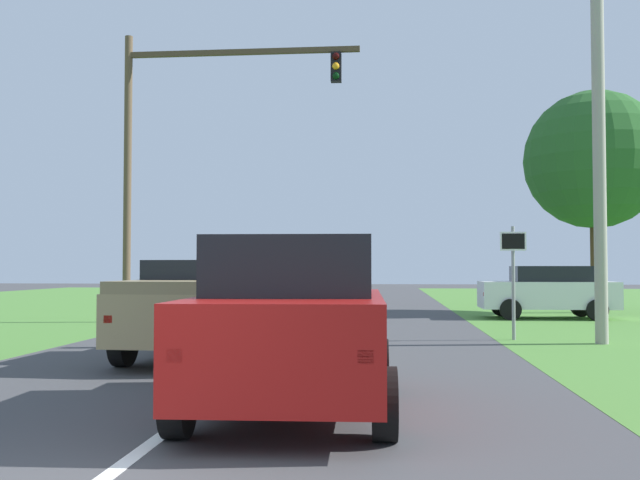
{
  "coord_description": "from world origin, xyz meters",
  "views": [
    {
      "loc": [
        2.25,
        -4.38,
        1.68
      ],
      "look_at": [
        0.47,
        14.79,
        2.41
      ],
      "focal_mm": 40.82,
      "sensor_mm": 36.0,
      "label": 1
    }
  ],
  "objects_px": {
    "red_suv_near": "(295,321)",
    "pickup_truck_lead": "(209,306)",
    "oak_tree_right": "(594,160)",
    "crossing_suv_far": "(548,291)",
    "traffic_light": "(182,134)",
    "keep_moving_sign": "(513,267)",
    "utility_pole_right": "(599,160)"
  },
  "relations": [
    {
      "from": "red_suv_near",
      "to": "pickup_truck_lead",
      "type": "xyz_separation_m",
      "value": [
        -2.27,
        5.01,
        -0.1
      ]
    },
    {
      "from": "red_suv_near",
      "to": "oak_tree_right",
      "type": "bearing_deg",
      "value": 65.6
    },
    {
      "from": "crossing_suv_far",
      "to": "traffic_light",
      "type": "bearing_deg",
      "value": -166.36
    },
    {
      "from": "keep_moving_sign",
      "to": "crossing_suv_far",
      "type": "bearing_deg",
      "value": 72.18
    },
    {
      "from": "red_suv_near",
      "to": "pickup_truck_lead",
      "type": "height_order",
      "value": "red_suv_near"
    },
    {
      "from": "red_suv_near",
      "to": "pickup_truck_lead",
      "type": "distance_m",
      "value": 5.5
    },
    {
      "from": "red_suv_near",
      "to": "pickup_truck_lead",
      "type": "bearing_deg",
      "value": 114.35
    },
    {
      "from": "oak_tree_right",
      "to": "crossing_suv_far",
      "type": "xyz_separation_m",
      "value": [
        -2.45,
        -3.32,
        -4.81
      ]
    },
    {
      "from": "pickup_truck_lead",
      "to": "keep_moving_sign",
      "type": "xyz_separation_m",
      "value": [
        6.28,
        3.74,
        0.73
      ]
    },
    {
      "from": "red_suv_near",
      "to": "traffic_light",
      "type": "height_order",
      "value": "traffic_light"
    },
    {
      "from": "oak_tree_right",
      "to": "utility_pole_right",
      "type": "distance_m",
      "value": 11.96
    },
    {
      "from": "crossing_suv_far",
      "to": "utility_pole_right",
      "type": "xyz_separation_m",
      "value": [
        -0.61,
        -8.12,
        3.15
      ]
    },
    {
      "from": "red_suv_near",
      "to": "utility_pole_right",
      "type": "xyz_separation_m",
      "value": [
        5.78,
        8.03,
        3.02
      ]
    },
    {
      "from": "traffic_light",
      "to": "utility_pole_right",
      "type": "distance_m",
      "value": 12.34
    },
    {
      "from": "crossing_suv_far",
      "to": "pickup_truck_lead",
      "type": "bearing_deg",
      "value": -127.85
    },
    {
      "from": "pickup_truck_lead",
      "to": "oak_tree_right",
      "type": "bearing_deg",
      "value": 52.49
    },
    {
      "from": "red_suv_near",
      "to": "keep_moving_sign",
      "type": "height_order",
      "value": "keep_moving_sign"
    },
    {
      "from": "traffic_light",
      "to": "oak_tree_right",
      "type": "xyz_separation_m",
      "value": [
        14.06,
        6.14,
        -0.08
      ]
    },
    {
      "from": "keep_moving_sign",
      "to": "oak_tree_right",
      "type": "xyz_separation_m",
      "value": [
        4.83,
        10.72,
        4.04
      ]
    },
    {
      "from": "crossing_suv_far",
      "to": "utility_pole_right",
      "type": "distance_m",
      "value": 8.73
    },
    {
      "from": "red_suv_near",
      "to": "oak_tree_right",
      "type": "xyz_separation_m",
      "value": [
        8.83,
        19.48,
        4.68
      ]
    },
    {
      "from": "red_suv_near",
      "to": "utility_pole_right",
      "type": "height_order",
      "value": "utility_pole_right"
    },
    {
      "from": "traffic_light",
      "to": "crossing_suv_far",
      "type": "xyz_separation_m",
      "value": [
        11.62,
        2.82,
        -4.89
      ]
    },
    {
      "from": "oak_tree_right",
      "to": "crossing_suv_far",
      "type": "height_order",
      "value": "oak_tree_right"
    },
    {
      "from": "pickup_truck_lead",
      "to": "traffic_light",
      "type": "height_order",
      "value": "traffic_light"
    },
    {
      "from": "crossing_suv_far",
      "to": "keep_moving_sign",
      "type": "bearing_deg",
      "value": -107.82
    },
    {
      "from": "traffic_light",
      "to": "crossing_suv_far",
      "type": "height_order",
      "value": "traffic_light"
    },
    {
      "from": "pickup_truck_lead",
      "to": "keep_moving_sign",
      "type": "height_order",
      "value": "keep_moving_sign"
    },
    {
      "from": "keep_moving_sign",
      "to": "crossing_suv_far",
      "type": "xyz_separation_m",
      "value": [
        2.38,
        7.4,
        -0.77
      ]
    },
    {
      "from": "red_suv_near",
      "to": "keep_moving_sign",
      "type": "relative_size",
      "value": 1.7
    },
    {
      "from": "oak_tree_right",
      "to": "utility_pole_right",
      "type": "relative_size",
      "value": 1.02
    },
    {
      "from": "pickup_truck_lead",
      "to": "crossing_suv_far",
      "type": "bearing_deg",
      "value": 52.15
    }
  ]
}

